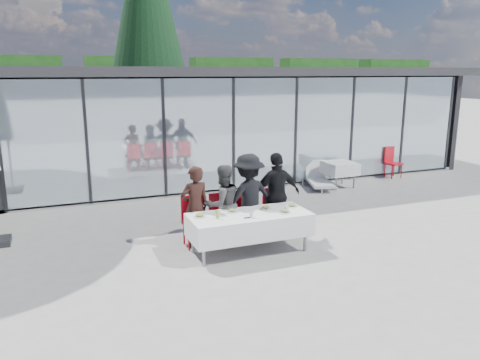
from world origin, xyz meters
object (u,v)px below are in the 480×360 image
object	(u,v)px
plate_b	(232,211)
diner_chair_b	(221,215)
diner_chair_c	(246,212)
conifer_tree	(147,7)
diner_b	(223,204)
diner_a	(195,207)
lounger	(318,178)
spare_table_right	(340,168)
dining_table	(249,225)
plate_d	(292,205)
folded_eyeglasses	(248,218)
plate_c	(266,208)
diner_d	(277,195)
diner_chair_d	(274,209)
plate_extra	(285,211)
juice_bottle	(218,214)
spare_chair_a	(391,161)
diner_c	(248,197)
spare_chair_b	(364,159)
plate_a	(200,216)
diner_chair_a	(194,218)

from	to	relation	value
plate_b	diner_chair_b	bearing A→B (deg)	93.76
diner_chair_c	conifer_tree	world-z (taller)	conifer_tree
diner_b	diner_a	bearing A→B (deg)	-9.66
lounger	conifer_tree	bearing A→B (deg)	107.76
diner_chair_c	diner_a	bearing A→B (deg)	-174.48
spare_table_right	dining_table	bearing A→B (deg)	-139.92
plate_d	folded_eyeglasses	world-z (taller)	plate_d
plate_b	plate_c	distance (m)	0.68
folded_eyeglasses	spare_table_right	xyz separation A→B (m)	(4.58, 3.97, -0.20)
diner_d	lounger	bearing A→B (deg)	-133.33
plate_b	spare_table_right	xyz separation A→B (m)	(4.70, 3.54, -0.22)
lounger	plate_b	bearing A→B (deg)	-137.71
diner_chair_c	lounger	bearing A→B (deg)	41.53
diner_chair_c	diner_chair_d	bearing A→B (deg)	0.00
plate_extra	juice_bottle	world-z (taller)	juice_bottle
diner_b	plate_d	distance (m)	1.35
diner_chair_b	plate_b	bearing A→B (deg)	-86.24
plate_extra	spare_table_right	distance (m)	5.48
folded_eyeglasses	lounger	xyz separation A→B (m)	(3.98, 4.18, -0.50)
diner_chair_d	spare_chair_a	size ratio (longest dim) A/B	1.00
diner_chair_b	plate_d	xyz separation A→B (m)	(1.24, -0.64, 0.24)
diner_a	spare_table_right	size ratio (longest dim) A/B	1.86
diner_chair_b	spare_chair_a	world-z (taller)	same
plate_c	diner_a	bearing A→B (deg)	159.72
spare_chair_a	diner_a	bearing A→B (deg)	-154.56
diner_a	folded_eyeglasses	bearing A→B (deg)	121.07
plate_c	folded_eyeglasses	bearing A→B (deg)	-143.53
diner_c	spare_table_right	xyz separation A→B (m)	(4.20, 3.10, -0.32)
diner_d	spare_table_right	world-z (taller)	diner_d
diner_a	diner_d	bearing A→B (deg)	171.42
folded_eyeglasses	dining_table	bearing A→B (deg)	60.44
diner_chair_d	plate_d	distance (m)	0.68
diner_c	plate_c	size ratio (longest dim) A/B	7.55
diner_d	diner_c	bearing A→B (deg)	-1.30
diner_d	plate_d	world-z (taller)	diner_d
diner_c	conifer_tree	distance (m)	13.74
diner_chair_c	plate_d	size ratio (longest dim) A/B	4.19
juice_bottle	diner_d	bearing A→B (deg)	25.07
dining_table	spare_chair_b	xyz separation A→B (m)	(6.07, 4.81, -0.00)
diner_b	spare_chair_b	bearing A→B (deg)	-156.45
diner_chair_d	plate_b	bearing A→B (deg)	-154.35
plate_b	folded_eyeglasses	xyz separation A→B (m)	(0.13, -0.44, -0.02)
diner_d	spare_chair_a	bearing A→B (deg)	-149.62
diner_b	spare_table_right	world-z (taller)	diner_b
plate_extra	plate_a	bearing A→B (deg)	167.80
dining_table	lounger	distance (m)	5.52
diner_chair_b	diner_chair_c	bearing A→B (deg)	0.00
plate_b	plate_extra	bearing A→B (deg)	-23.88
diner_chair_a	spare_chair_b	distance (m)	8.03
plate_c	lounger	bearing A→B (deg)	47.67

